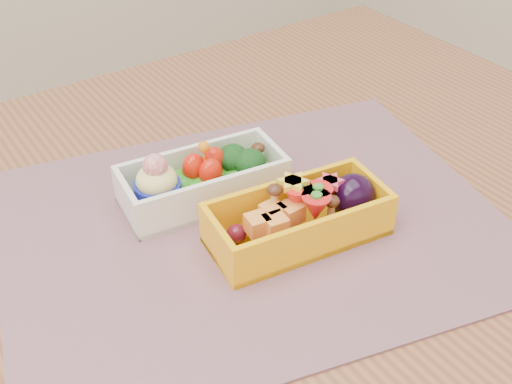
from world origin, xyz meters
TOP-DOWN VIEW (x-y plane):
  - table at (0.00, 0.00)m, footprint 1.20×0.80m
  - placemat at (0.05, -0.04)m, footprint 0.61×0.52m
  - bento_white at (0.03, 0.03)m, footprint 0.19×0.10m
  - bento_yellow at (0.08, -0.08)m, footprint 0.20×0.11m

SIDE VIEW (x-z plane):
  - table at x=0.00m, z-range 0.28..1.03m
  - placemat at x=0.05m, z-range 0.75..0.75m
  - bento_white at x=0.03m, z-range 0.74..0.82m
  - bento_yellow at x=0.08m, z-range 0.75..0.81m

